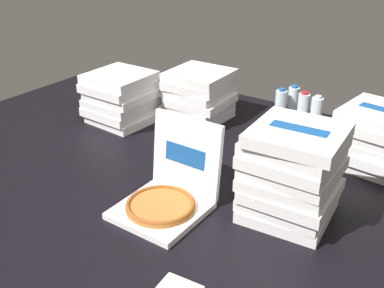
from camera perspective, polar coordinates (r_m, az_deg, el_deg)
The scene contains 10 objects.
ground_plane at distance 2.28m, azimuth -2.45°, elevation -3.98°, with size 3.20×2.40×0.02m, color black.
open_pizza_box at distance 1.99m, azimuth -2.99°, elevation -6.02°, with size 0.35×0.40×0.38m.
pizza_stack_center_far at distance 1.92m, azimuth 12.46°, elevation -3.58°, with size 0.39×0.38×0.41m.
pizza_stack_right_mid at distance 2.85m, azimuth -8.95°, elevation 5.75°, with size 0.38×0.39×0.31m.
pizza_stack_left_far at distance 2.47m, azimuth 22.21°, elevation 0.71°, with size 0.40×0.40×0.31m.
pizza_stack_right_near at distance 2.86m, azimuth 0.85°, elevation 6.17°, with size 0.39×0.38×0.31m.
water_bottle_0 at distance 2.78m, azimuth 13.72°, elevation 3.93°, with size 0.07×0.07×0.24m.
water_bottle_1 at distance 2.80m, azimuth 11.02°, elevation 4.41°, with size 0.07×0.07×0.24m.
water_bottle_2 at distance 2.87m, azimuth 12.55°, elevation 4.81°, with size 0.07×0.07×0.24m.
water_bottle_3 at distance 2.73m, azimuth 15.28°, elevation 3.37°, with size 0.07×0.07×0.24m.
Camera 1 is at (1.20, -1.56, 1.15)m, focal length 42.42 mm.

